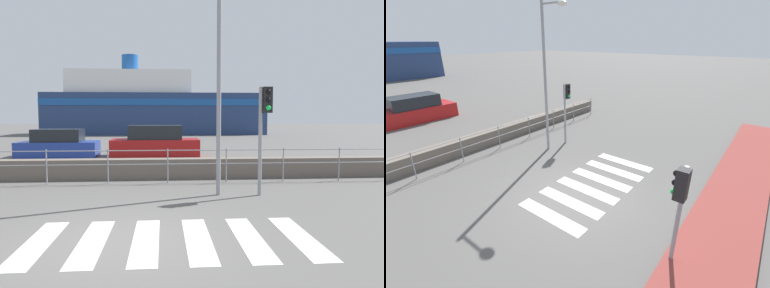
# 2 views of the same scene
# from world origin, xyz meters

# --- Properties ---
(ground_plane) EXTENTS (160.00, 160.00, 0.00)m
(ground_plane) POSITION_xyz_m (0.00, 0.00, 0.00)
(ground_plane) COLOR #565451
(sidewalk_brick) EXTENTS (24.00, 1.80, 0.12)m
(sidewalk_brick) POSITION_xyz_m (0.00, -4.10, 0.06)
(sidewalk_brick) COLOR brown
(sidewalk_brick) RESTS_ON ground_plane
(crosswalk) EXTENTS (4.95, 2.40, 0.01)m
(crosswalk) POSITION_xyz_m (0.94, 0.00, 0.00)
(crosswalk) COLOR silver
(crosswalk) RESTS_ON ground_plane
(seawall) EXTENTS (18.66, 0.55, 0.67)m
(seawall) POSITION_xyz_m (0.00, 6.31, 0.33)
(seawall) COLOR #6B6056
(seawall) RESTS_ON ground_plane
(harbor_fence) EXTENTS (16.83, 0.04, 1.09)m
(harbor_fence) POSITION_xyz_m (0.00, 5.43, 0.72)
(harbor_fence) COLOR gray
(harbor_fence) RESTS_ON ground_plane
(traffic_light_near) EXTENTS (0.34, 0.32, 2.50)m
(traffic_light_near) POSITION_xyz_m (-0.90, -3.34, 1.84)
(traffic_light_near) COLOR gray
(traffic_light_near) RESTS_ON ground_plane
(traffic_light_far) EXTENTS (0.34, 0.32, 2.88)m
(traffic_light_far) POSITION_xyz_m (3.47, 3.41, 2.12)
(traffic_light_far) COLOR gray
(traffic_light_far) RESTS_ON ground_plane
(streetlamp) EXTENTS (0.32, 1.32, 6.22)m
(streetlamp) POSITION_xyz_m (2.27, 3.30, 3.86)
(streetlamp) COLOR gray
(streetlamp) RESTS_ON ground_plane
(parked_car_red) EXTENTS (4.54, 1.83, 1.60)m
(parked_car_red) POSITION_xyz_m (0.38, 13.26, 0.68)
(parked_car_red) COLOR #B21919
(parked_car_red) RESTS_ON ground_plane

